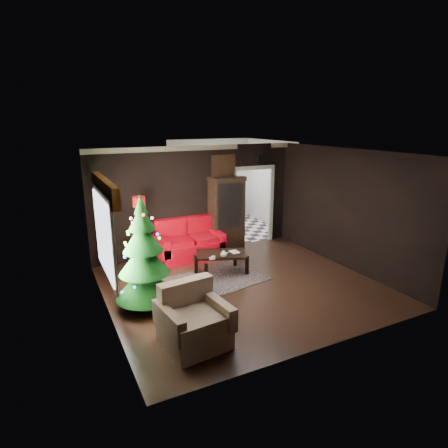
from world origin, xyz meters
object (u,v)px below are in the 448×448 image
christmas_tree (144,255)px  wall_clock (262,159)px  curio_cabinet (226,216)px  loveseat (190,240)px  kitchen_table (224,221)px  floor_lamp (141,235)px  armchair (194,318)px  coffee_table (221,263)px  teapot (224,254)px

christmas_tree → wall_clock: bearing=31.5°
curio_cabinet → christmas_tree: 3.64m
loveseat → kitchen_table: (1.80, 1.65, -0.12)m
floor_lamp → armchair: (-0.08, -3.49, -0.37)m
curio_cabinet → kitchen_table: curio_cabinet is taller
coffee_table → kitchen_table: kitchen_table is taller
armchair → kitchen_table: armchair is taller
christmas_tree → teapot: bearing=16.1°
kitchen_table → curio_cabinet: bearing=-114.4°
coffee_table → floor_lamp: bearing=142.4°
curio_cabinet → coffee_table: bearing=-120.6°
armchair → teapot: bearing=46.9°
coffee_table → loveseat: bearing=102.5°
floor_lamp → curio_cabinet: bearing=7.4°
loveseat → wall_clock: bearing=9.7°
christmas_tree → wall_clock: (4.03, 2.46, 1.33)m
floor_lamp → coffee_table: floor_lamp is taller
armchair → wall_clock: (3.67, 3.98, 1.92)m
loveseat → curio_cabinet: (1.15, 0.22, 0.45)m
christmas_tree → coffee_table: 2.26m
christmas_tree → armchair: bearing=-76.6°
armchair → teapot: size_ratio=6.19×
armchair → coffee_table: size_ratio=0.89×
teapot → wall_clock: (2.14, 1.92, 1.80)m
loveseat → curio_cabinet: 1.25m
christmas_tree → kitchen_table: bearing=46.9°
armchair → curio_cabinet: bearing=50.5°
loveseat → coffee_table: (0.28, -1.25, -0.24)m
kitchen_table → floor_lamp: bearing=-150.2°
curio_cabinet → floor_lamp: 2.41m
floor_lamp → kitchen_table: (3.04, 1.74, -0.45)m
coffee_table → kitchen_table: 3.28m
curio_cabinet → armchair: curio_cabinet is taller
wall_clock → coffee_table: bearing=-141.4°
loveseat → floor_lamp: size_ratio=0.94×
christmas_tree → armchair: (0.36, -1.51, -0.59)m
curio_cabinet → armchair: (-2.47, -3.80, -0.49)m
curio_cabinet → coffee_table: (-0.87, -1.47, -0.69)m
kitchen_table → wall_clock: bearing=-66.3°
curio_cabinet → kitchen_table: (0.65, 1.43, -0.57)m
floor_lamp → teapot: bearing=-44.7°
curio_cabinet → teapot: size_ratio=11.95×
curio_cabinet → christmas_tree: size_ratio=0.90×
christmas_tree → wall_clock: 4.91m
curio_cabinet → wall_clock: 1.88m
floor_lamp → kitchen_table: 3.53m
loveseat → wall_clock: (2.35, 0.40, 1.88)m
coffee_table → teapot: teapot is taller
floor_lamp → christmas_tree: 2.04m
floor_lamp → teapot: size_ratio=11.39×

